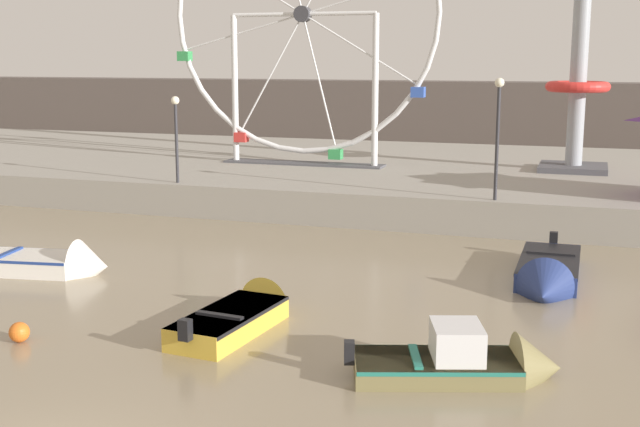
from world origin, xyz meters
name	(u,v)px	position (x,y,z in m)	size (l,w,h in m)	color
quay_promenade	(422,177)	(0.00, 27.87, 0.62)	(110.00, 18.53, 1.24)	gray
distant_town_skyline	(478,115)	(0.00, 46.22, 2.20)	(140.00, 3.00, 4.40)	#564C47
motorboat_white_red_stripe	(50,263)	(-7.04, 10.10, 0.27)	(4.49, 2.15, 1.47)	silver
motorboat_navy_blue	(547,276)	(6.39, 13.16, 0.28)	(1.60, 5.26, 1.49)	navy
motorboat_mustard_yellow	(245,313)	(0.03, 7.65, 0.28)	(1.73, 4.35, 1.26)	gold
motorboat_olive_wood	(476,363)	(5.47, 6.11, 0.29)	(4.18, 2.56, 1.54)	olive
ferris_wheel_white_frame	(303,19)	(-5.01, 25.86, 7.62)	(12.23, 1.20, 12.71)	silver
drop_tower_steel_tower	(580,41)	(6.59, 27.56, 6.66)	(2.80, 2.80, 14.44)	#999EA3
promenade_lamp_near	(176,125)	(-7.78, 19.16, 3.45)	(0.32, 0.32, 3.30)	#2D2D33
promenade_lamp_far	(498,121)	(4.29, 19.05, 3.90)	(0.32, 0.32, 4.09)	#2D2D33
mooring_buoy_orange	(19,332)	(-4.09, 5.02, 0.22)	(0.44, 0.44, 0.44)	orange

